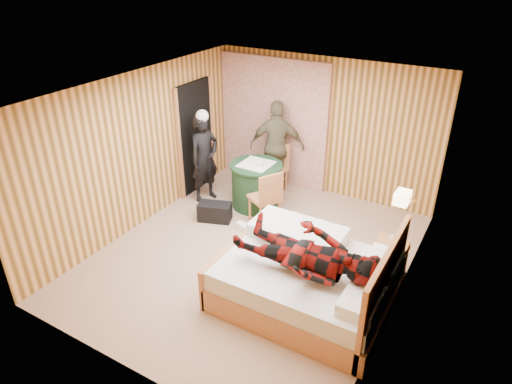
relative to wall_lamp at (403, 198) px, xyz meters
The scene contains 23 objects.
floor 2.36m from the wall_lamp, 166.83° to the right, with size 4.20×5.00×0.01m, color tan.
ceiling 2.31m from the wall_lamp, 166.83° to the right, with size 4.20×5.00×0.01m, color white.
wall_back 2.81m from the wall_lamp, 133.17° to the left, with size 4.20×0.02×2.50m, color #F4AC5D.
wall_left 4.05m from the wall_lamp, behind, with size 0.02×5.00×2.50m, color #F4AC5D.
wall_right 0.49m from the wall_lamp, 68.55° to the right, with size 0.02×5.00×2.50m, color #F4AC5D.
curtain 3.53m from the wall_lamp, 145.89° to the left, with size 2.20×0.08×2.40m, color beige.
doorway 4.10m from the wall_lamp, 166.59° to the left, with size 0.06×0.90×2.05m, color black.
wall_lamp is the anchor object (origin of this frame).
bed 1.57m from the wall_lamp, 130.44° to the right, with size 2.14×1.69×1.16m.
nightstand 1.01m from the wall_lamp, 121.95° to the right, with size 0.44×0.60×0.58m.
round_table 2.95m from the wall_lamp, 161.33° to the left, with size 0.92×0.92×0.81m.
chair_far 3.19m from the wall_lamp, 148.52° to the left, with size 0.50×0.50×0.93m.
chair_near 2.33m from the wall_lamp, 169.35° to the left, with size 0.60×0.60×0.97m.
duffel_bag 3.22m from the wall_lamp, behind, with size 0.55×0.29×0.31m, color black.
sneaker_left 2.71m from the wall_lamp, behind, with size 0.27×0.11×0.12m, color white.
sneaker_right 2.41m from the wall_lamp, 159.15° to the left, with size 0.30×0.12×0.13m, color white.
woman_standing 3.67m from the wall_lamp, 169.70° to the left, with size 0.59×0.39×1.62m, color black.
man_at_table 3.17m from the wall_lamp, 147.95° to the left, with size 1.01×0.42×1.72m, color #676045.
man_on_bed 1.43m from the wall_lamp, 123.39° to the right, with size 1.77×0.67×0.86m, color maroon.
book_lower 0.72m from the wall_lamp, 109.91° to the right, with size 0.17×0.22×0.02m, color white.
book_upper 0.71m from the wall_lamp, 109.91° to the right, with size 0.16×0.22×0.02m, color white.
cup_nightstand 0.68m from the wall_lamp, 125.42° to the left, with size 0.10×0.10×0.09m, color white.
cup_table 2.74m from the wall_lamp, 161.65° to the left, with size 0.12×0.12×0.10m, color white.
Camera 1 is at (2.87, -4.84, 4.04)m, focal length 32.00 mm.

